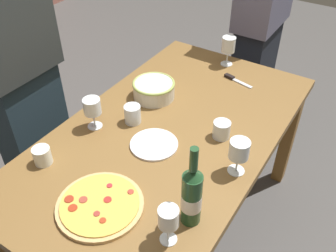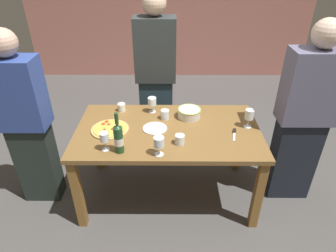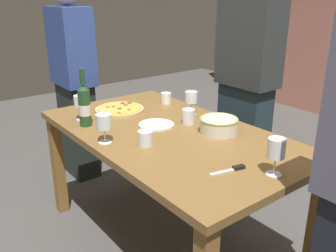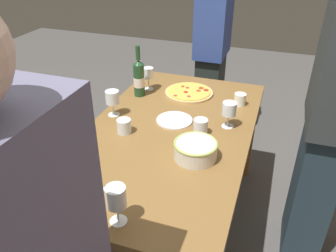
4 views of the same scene
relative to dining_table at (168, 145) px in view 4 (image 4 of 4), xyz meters
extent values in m
plane|color=#4D4B49|center=(0.00, 0.00, -0.66)|extent=(8.00, 8.00, 0.00)
cube|color=brown|center=(0.00, 0.00, 0.07)|extent=(1.60, 0.90, 0.04)
cube|color=brown|center=(-0.74, -0.40, -0.30)|extent=(0.07, 0.07, 0.71)
cube|color=brown|center=(-0.74, 0.40, -0.30)|extent=(0.07, 0.07, 0.71)
cylinder|color=tan|center=(-0.50, -0.02, 0.10)|extent=(0.32, 0.32, 0.02)
cylinder|color=gold|center=(-0.50, -0.02, 0.11)|extent=(0.29, 0.29, 0.01)
cylinder|color=#9D2E19|center=(-0.55, 0.08, 0.12)|extent=(0.03, 0.03, 0.00)
cylinder|color=#A92A23|center=(-0.47, -0.04, 0.12)|extent=(0.03, 0.03, 0.00)
cylinder|color=#AD3D2C|center=(-0.40, -0.09, 0.12)|extent=(0.02, 0.02, 0.00)
cylinder|color=#B42B2F|center=(-0.42, 0.00, 0.12)|extent=(0.02, 0.02, 0.00)
cylinder|color=#A83117|center=(-0.57, 0.04, 0.12)|extent=(0.03, 0.03, 0.00)
cylinder|color=#A53719|center=(-0.55, -0.08, 0.12)|extent=(0.02, 0.02, 0.00)
cylinder|color=#9C352C|center=(-0.54, -0.05, 0.12)|extent=(0.02, 0.02, 0.00)
cylinder|color=#A03F2E|center=(-0.52, 0.04, 0.12)|extent=(0.03, 0.03, 0.00)
cylinder|color=silver|center=(0.19, 0.21, 0.14)|extent=(0.21, 0.21, 0.08)
torus|color=#A4B75B|center=(0.19, 0.21, 0.17)|extent=(0.22, 0.22, 0.01)
cylinder|color=#204625|center=(-0.37, -0.33, 0.20)|extent=(0.07, 0.07, 0.22)
cone|color=#204625|center=(-0.37, -0.33, 0.32)|extent=(0.07, 0.07, 0.03)
cylinder|color=#204625|center=(-0.37, -0.33, 0.39)|extent=(0.03, 0.03, 0.09)
cylinder|color=silver|center=(-0.37, -0.33, 0.19)|extent=(0.07, 0.07, 0.07)
cylinder|color=white|center=(0.70, 0.04, 0.09)|extent=(0.07, 0.07, 0.00)
cylinder|color=white|center=(0.70, 0.04, 0.14)|extent=(0.01, 0.01, 0.08)
cylinder|color=white|center=(0.70, 0.04, 0.22)|extent=(0.08, 0.08, 0.09)
cylinder|color=white|center=(-0.07, -0.37, 0.09)|extent=(0.07, 0.07, 0.00)
cylinder|color=white|center=(-0.07, -0.37, 0.13)|extent=(0.01, 0.01, 0.08)
cylinder|color=white|center=(-0.07, -0.37, 0.21)|extent=(0.08, 0.08, 0.08)
cylinder|color=maroon|center=(-0.07, -0.37, 0.19)|extent=(0.07, 0.07, 0.04)
cylinder|color=white|center=(-0.15, 0.31, 0.09)|extent=(0.07, 0.07, 0.00)
cylinder|color=white|center=(-0.15, 0.31, 0.13)|extent=(0.01, 0.01, 0.07)
cylinder|color=white|center=(-0.15, 0.31, 0.21)|extent=(0.08, 0.08, 0.07)
cylinder|color=maroon|center=(-0.15, 0.31, 0.18)|extent=(0.07, 0.07, 0.02)
cylinder|color=white|center=(-0.48, -0.31, 0.09)|extent=(0.06, 0.06, 0.00)
cylinder|color=white|center=(-0.48, -0.31, 0.14)|extent=(0.01, 0.01, 0.08)
cylinder|color=white|center=(-0.48, -0.31, 0.21)|extent=(0.07, 0.07, 0.07)
cylinder|color=maroon|center=(-0.48, -0.31, 0.19)|extent=(0.06, 0.06, 0.03)
cylinder|color=white|center=(-0.03, 0.18, 0.14)|extent=(0.08, 0.08, 0.09)
cylinder|color=white|center=(-0.45, 0.33, 0.13)|extent=(0.07, 0.07, 0.08)
cylinder|color=white|center=(0.10, -0.22, 0.13)|extent=(0.08, 0.08, 0.08)
cylinder|color=white|center=(-0.11, 0.00, 0.10)|extent=(0.21, 0.21, 0.01)
cube|color=silver|center=(0.55, -0.12, 0.10)|extent=(0.05, 0.13, 0.01)
cube|color=black|center=(0.57, -0.04, 0.10)|extent=(0.04, 0.06, 0.02)
cube|color=slate|center=(1.17, 0.02, 0.48)|extent=(0.45, 0.24, 0.62)
cube|color=#21333C|center=(-0.14, 0.82, -0.22)|extent=(0.36, 0.20, 0.87)
cube|color=#222B26|center=(-1.21, -0.03, -0.26)|extent=(0.33, 0.20, 0.80)
cube|color=#2F4793|center=(-1.21, -0.03, 0.44)|extent=(0.39, 0.24, 0.60)
camera|label=1|loc=(-1.11, -0.71, 1.19)|focal=40.12mm
camera|label=2|loc=(0.01, -2.17, 1.46)|focal=31.51mm
camera|label=3|loc=(1.54, -1.18, 0.84)|focal=38.96mm
camera|label=4|loc=(1.53, 0.53, 1.08)|focal=36.49mm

